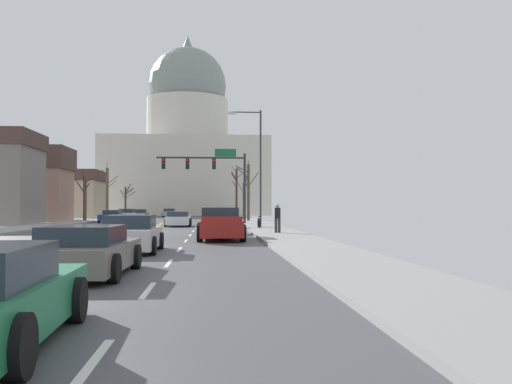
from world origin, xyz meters
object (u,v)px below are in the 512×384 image
(sedan_oncoming_01, at_px, (126,215))
(sedan_oncoming_02, at_px, (140,214))
(street_lamp_right, at_px, (256,158))
(sedan_near_00, at_px, (178,219))
(signal_gantry, at_px, (213,169))
(sedan_near_01, at_px, (220,221))
(sedan_oncoming_00, at_px, (112,217))
(sedan_near_04, at_px, (131,235))
(sedan_near_05, at_px, (87,252))
(sedan_near_02, at_px, (216,224))
(sedan_oncoming_03, at_px, (169,213))
(pickup_truck_near_03, at_px, (220,225))
(pedestrian_00, at_px, (278,217))
(bicycle_parked, at_px, (259,223))

(sedan_oncoming_01, height_order, sedan_oncoming_02, sedan_oncoming_01)
(street_lamp_right, distance_m, sedan_near_00, 9.35)
(signal_gantry, bearing_deg, sedan_near_01, -87.03)
(sedan_oncoming_02, bearing_deg, street_lamp_right, -70.30)
(sedan_oncoming_00, distance_m, sedan_oncoming_01, 8.58)
(sedan_near_01, height_order, sedan_near_04, sedan_near_04)
(sedan_near_00, bearing_deg, sedan_near_01, -60.49)
(sedan_near_04, height_order, sedan_near_05, sedan_near_04)
(sedan_near_01, distance_m, sedan_near_05, 26.85)
(sedan_near_02, relative_size, sedan_oncoming_03, 1.02)
(pickup_truck_near_03, relative_size, pedestrian_00, 3.43)
(street_lamp_right, height_order, sedan_oncoming_01, street_lamp_right)
(sedan_near_05, bearing_deg, sedan_near_02, 81.15)
(sedan_oncoming_00, relative_size, pedestrian_00, 2.78)
(sedan_near_02, relative_size, pickup_truck_near_03, 0.78)
(bicycle_parked, bearing_deg, sedan_near_00, 128.92)
(sedan_near_05, distance_m, sedan_oncoming_02, 63.16)
(sedan_near_02, distance_m, bicycle_parked, 5.43)
(sedan_oncoming_03, bearing_deg, sedan_oncoming_01, -98.76)
(sedan_near_02, distance_m, sedan_oncoming_03, 53.69)
(sedan_near_00, height_order, sedan_near_05, sedan_near_05)
(sedan_near_01, relative_size, pickup_truck_near_03, 0.80)
(signal_gantry, xyz_separation_m, sedan_near_01, (0.51, -9.85, -4.32))
(sedan_near_01, bearing_deg, sedan_oncoming_00, 121.69)
(sedan_oncoming_00, relative_size, bicycle_parked, 2.57)
(sedan_oncoming_02, distance_m, bicycle_parked, 39.88)
(pickup_truck_near_03, relative_size, sedan_oncoming_00, 1.23)
(sedan_near_01, xyz_separation_m, pickup_truck_near_03, (-0.13, -12.47, 0.14))
(sedan_oncoming_02, relative_size, bicycle_parked, 2.48)
(sedan_near_00, bearing_deg, pickup_truck_near_03, -80.21)
(pickup_truck_near_03, height_order, sedan_near_04, pickup_truck_near_03)
(street_lamp_right, relative_size, bicycle_parked, 4.76)
(sedan_oncoming_00, distance_m, sedan_oncoming_02, 18.99)
(sedan_oncoming_01, bearing_deg, bicycle_parked, -64.37)
(sedan_oncoming_02, bearing_deg, sedan_near_05, -83.84)
(pedestrian_00, bearing_deg, sedan_oncoming_03, 100.52)
(street_lamp_right, bearing_deg, bicycle_parked, -88.93)
(sedan_near_00, height_order, sedan_near_04, sedan_near_04)
(bicycle_parked, bearing_deg, sedan_oncoming_00, 125.30)
(signal_gantry, height_order, sedan_oncoming_02, signal_gantry)
(sedan_near_04, height_order, sedan_oncoming_00, sedan_near_04)
(street_lamp_right, height_order, sedan_oncoming_00, street_lamp_right)
(sedan_near_04, distance_m, sedan_oncoming_01, 46.06)
(bicycle_parked, bearing_deg, pedestrian_00, -85.85)
(sedan_near_00, relative_size, pedestrian_00, 2.65)
(sedan_near_05, xyz_separation_m, sedan_oncoming_02, (-6.78, 62.79, -0.01))
(sedan_near_04, xyz_separation_m, sedan_near_05, (-0.05, -6.86, -0.05))
(signal_gantry, height_order, pedestrian_00, signal_gantry)
(signal_gantry, xyz_separation_m, sedan_near_02, (0.24, -15.99, -4.33))
(sedan_near_02, relative_size, sedan_oncoming_00, 0.97)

